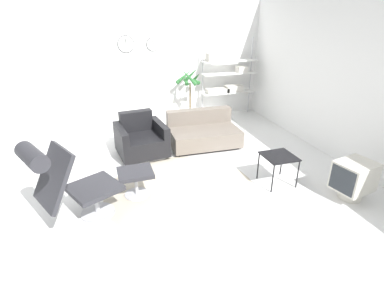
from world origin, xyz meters
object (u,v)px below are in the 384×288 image
(ottoman, at_px, (136,177))
(couch_low, at_px, (203,133))
(crt_television, at_px, (353,178))
(lounge_chair, at_px, (65,178))
(armchair_red, at_px, (141,140))
(side_table, at_px, (279,158))
(shelf_unit, at_px, (227,77))
(potted_plant, at_px, (190,99))

(ottoman, relative_size, couch_low, 0.36)
(ottoman, xyz_separation_m, crt_television, (2.91, -1.01, 0.02))
(ottoman, xyz_separation_m, couch_low, (1.54, 1.45, -0.06))
(lounge_chair, bearing_deg, couch_low, 101.48)
(armchair_red, relative_size, side_table, 1.99)
(lounge_chair, height_order, side_table, lounge_chair)
(ottoman, height_order, side_table, side_table)
(armchair_red, bearing_deg, ottoman, 71.19)
(ottoman, distance_m, armchair_red, 1.37)
(couch_low, distance_m, shelf_unit, 2.08)
(lounge_chair, xyz_separation_m, side_table, (2.99, 0.11, -0.25))
(crt_television, xyz_separation_m, shelf_unit, (-0.20, 4.01, 0.67))
(armchair_red, height_order, shelf_unit, shelf_unit)
(armchair_red, bearing_deg, crt_television, 131.33)
(crt_television, relative_size, potted_plant, 0.44)
(couch_low, xyz_separation_m, shelf_unit, (1.16, 1.55, 0.75))
(lounge_chair, distance_m, side_table, 3.00)
(couch_low, relative_size, crt_television, 2.36)
(side_table, distance_m, crt_television, 1.04)
(armchair_red, height_order, potted_plant, potted_plant)
(lounge_chair, bearing_deg, ottoman, 90.00)
(couch_low, bearing_deg, lounge_chair, 40.04)
(armchair_red, distance_m, shelf_unit, 3.02)
(armchair_red, bearing_deg, potted_plant, -139.86)
(ottoman, bearing_deg, lounge_chair, -153.50)
(lounge_chair, bearing_deg, side_table, 65.51)
(armchair_red, xyz_separation_m, couch_low, (1.26, 0.11, -0.05))
(armchair_red, bearing_deg, couch_low, 178.04)
(ottoman, xyz_separation_m, potted_plant, (1.72, 2.88, 0.25))
(armchair_red, bearing_deg, lounge_chair, 50.28)
(couch_low, height_order, crt_television, couch_low)
(ottoman, relative_size, potted_plant, 0.37)
(armchair_red, relative_size, couch_low, 0.68)
(lounge_chair, height_order, shelf_unit, shelf_unit)
(lounge_chair, height_order, ottoman, lounge_chair)
(couch_low, distance_m, crt_television, 2.81)
(shelf_unit, bearing_deg, side_table, -99.85)
(shelf_unit, bearing_deg, crt_television, -87.11)
(side_table, relative_size, potted_plant, 0.36)
(couch_low, height_order, shelf_unit, shelf_unit)
(ottoman, xyz_separation_m, side_table, (2.13, -0.32, 0.13))
(lounge_chair, xyz_separation_m, shelf_unit, (3.57, 3.43, 0.31))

